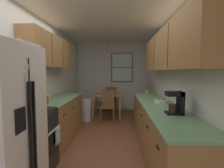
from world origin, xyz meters
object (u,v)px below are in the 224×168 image
Objects in this scene: storage_canister at (45,100)px; coffee_maker at (177,102)px; dining_chair_near at (108,105)px; trash_bin at (86,110)px; dining_table at (107,97)px; mug_by_coffeemaker at (147,91)px; stove_range at (30,141)px; fruit_bowl at (161,101)px; table_serving_bowl at (106,93)px; dining_chair_far at (111,98)px; microwave_over_range at (19,55)px.

coffee_maker is at bearing -15.65° from storage_canister.
dining_chair_near reaches higher than trash_bin.
mug_by_coffeemaker reaches higher than dining_table.
stove_range is 2.77m from dining_chair_near.
dining_chair_near is 2.94× the size of coffee_maker.
dining_chair_near reaches higher than dining_table.
storage_canister reaches higher than dining_chair_near.
table_serving_bowl is at bearing 115.52° from fruit_bowl.
stove_range is at bearing -105.36° from dining_table.
dining_table is at bearing 71.51° from storage_canister.
storage_canister reaches higher than dining_table.
mug_by_coffeemaker is at bearing -58.62° from dining_chair_far.
trash_bin is (0.41, 2.60, -1.38)m from microwave_over_range.
stove_range is 2.15m from coffee_maker.
coffee_maker is (1.11, -2.62, 0.56)m from dining_chair_near.
trash_bin is at bearing 123.99° from coffee_maker.
dining_chair_near is 0.72m from table_serving_bowl.
mug_by_coffeemaker is (2.02, 1.60, -0.04)m from storage_canister.
fruit_bowl is (1.76, -1.84, 0.61)m from trash_bin.
storage_canister is at bearing -174.36° from fruit_bowl.
microwave_over_range is at bearing -134.61° from mug_by_coffeemaker.
dining_chair_near is at bearing -84.47° from dining_table.
dining_chair_far is 7.64× the size of mug_by_coffeemaker.
stove_range is 1.89× the size of microwave_over_range.
dining_chair_far is at bearing 75.85° from stove_range.
dining_chair_far is (1.09, 3.86, -1.21)m from microwave_over_range.
dining_chair_far is (0.03, 1.27, 0.00)m from dining_chair_near.
fruit_bowl is at bearing 19.42° from microwave_over_range.
microwave_over_range reaches higher than dining_table.
dining_chair_near is 2.30m from storage_canister.
table_serving_bowl is at bearing 73.53° from microwave_over_range.
trash_bin is (-0.59, -0.63, -0.29)m from dining_table.
coffee_maker is 3.52m from table_serving_bowl.
coffee_maker is at bearing -88.74° from mug_by_coffeemaker.
mug_by_coffeemaker reaches higher than trash_bin.
coffee_maker is (2.07, -0.58, 0.08)m from storage_canister.
stove_range is at bearing -159.59° from fruit_bowl.
trash_bin is 2.73× the size of fruit_bowl.
dining_chair_far is 0.66m from table_serving_bowl.
storage_canister is 1.38× the size of mug_by_coffeemaker.
microwave_over_range is 0.65× the size of dining_chair_near.
stove_range is 9.34× the size of mug_by_coffeemaker.
stove_range reaches higher than table_serving_bowl.
coffee_maker is (2.06, -0.02, 0.59)m from stove_range.
table_serving_bowl is (0.56, 0.67, 0.43)m from trash_bin.
table_serving_bowl is (-0.03, 0.04, 0.14)m from dining_table.
dining_table is 1.59m from mug_by_coffeemaker.
storage_canister is 2.85m from table_serving_bowl.
stove_range reaches higher than storage_canister.
coffee_maker is at bearing -89.04° from fruit_bowl.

